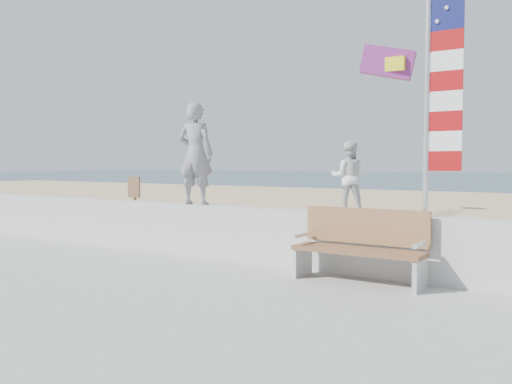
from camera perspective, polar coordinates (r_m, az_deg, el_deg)
ground at (r=7.53m, az=-8.99°, el=-10.88°), size 220.00×220.00×0.00m
sand at (r=15.32m, az=14.34°, el=-3.70°), size 90.00×40.00×0.08m
seawall at (r=8.97m, az=-0.37°, el=-4.51°), size 30.00×0.35×0.90m
adult at (r=9.61m, az=-6.38°, el=4.02°), size 0.73×0.56×1.79m
child at (r=8.08m, az=9.71°, el=1.57°), size 0.63×0.56×1.05m
bench at (r=7.59m, az=10.94°, el=-5.49°), size 1.80×0.57×1.00m
flag at (r=7.75m, az=18.53°, el=11.69°), size 0.50×0.08×3.50m
parafoil_kite at (r=9.29m, az=13.84°, el=13.05°), size 0.92×0.43×0.61m
sign at (r=11.21m, az=-12.66°, el=-1.46°), size 0.32×0.07×1.46m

